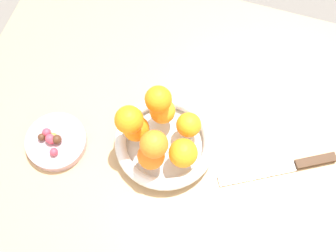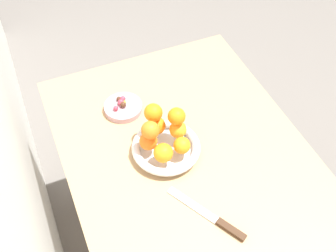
% 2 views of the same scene
% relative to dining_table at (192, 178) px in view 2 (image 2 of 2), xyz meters
% --- Properties ---
extents(dining_table, '(1.10, 0.76, 0.74)m').
position_rel_dining_table_xyz_m(dining_table, '(0.00, 0.00, 0.00)').
color(dining_table, tan).
rests_on(dining_table, ground_plane).
extents(fruit_bowl, '(0.22, 0.22, 0.04)m').
position_rel_dining_table_xyz_m(fruit_bowl, '(0.07, 0.06, 0.11)').
color(fruit_bowl, silver).
rests_on(fruit_bowl, dining_table).
extents(candy_dish, '(0.13, 0.13, 0.02)m').
position_rel_dining_table_xyz_m(candy_dish, '(0.30, 0.13, 0.10)').
color(candy_dish, '#B28C99').
rests_on(candy_dish, dining_table).
extents(orange_0, '(0.06, 0.06, 0.06)m').
position_rel_dining_table_xyz_m(orange_0, '(0.08, 0.11, 0.16)').
color(orange_0, orange).
rests_on(orange_0, fruit_bowl).
extents(orange_1, '(0.06, 0.06, 0.06)m').
position_rel_dining_table_xyz_m(orange_1, '(0.02, 0.09, 0.16)').
color(orange_1, orange).
rests_on(orange_1, fruit_bowl).
extents(orange_2, '(0.05, 0.05, 0.05)m').
position_rel_dining_table_xyz_m(orange_2, '(0.03, 0.03, 0.15)').
color(orange_2, orange).
rests_on(orange_2, fruit_bowl).
extents(orange_3, '(0.06, 0.06, 0.06)m').
position_rel_dining_table_xyz_m(orange_3, '(0.09, 0.01, 0.16)').
color(orange_3, orange).
rests_on(orange_3, fruit_bowl).
extents(orange_4, '(0.06, 0.06, 0.06)m').
position_rel_dining_table_xyz_m(orange_4, '(0.13, 0.07, 0.16)').
color(orange_4, orange).
rests_on(orange_4, fruit_bowl).
extents(orange_5, '(0.06, 0.06, 0.06)m').
position_rel_dining_table_xyz_m(orange_5, '(0.08, 0.11, 0.21)').
color(orange_5, orange).
rests_on(orange_5, orange_0).
extents(orange_6, '(0.06, 0.06, 0.06)m').
position_rel_dining_table_xyz_m(orange_6, '(0.10, 0.01, 0.21)').
color(orange_6, orange).
rests_on(orange_6, orange_3).
extents(orange_7, '(0.06, 0.06, 0.06)m').
position_rel_dining_table_xyz_m(orange_7, '(0.14, 0.08, 0.21)').
color(orange_7, orange).
rests_on(orange_7, orange_4).
extents(candy_ball_0, '(0.02, 0.02, 0.02)m').
position_rel_dining_table_xyz_m(candy_ball_0, '(0.33, 0.13, 0.12)').
color(candy_ball_0, '#472819').
rests_on(candy_ball_0, candy_dish).
extents(candy_ball_1, '(0.02, 0.02, 0.02)m').
position_rel_dining_table_xyz_m(candy_ball_1, '(0.29, 0.16, 0.12)').
color(candy_ball_1, '#C6384C').
rests_on(candy_ball_1, candy_dish).
extents(candy_ball_2, '(0.01, 0.01, 0.01)m').
position_rel_dining_table_xyz_m(candy_ball_2, '(0.30, 0.12, 0.12)').
color(candy_ball_2, gold).
rests_on(candy_ball_2, candy_dish).
extents(candy_ball_3, '(0.02, 0.02, 0.02)m').
position_rel_dining_table_xyz_m(candy_ball_3, '(0.30, 0.13, 0.12)').
color(candy_ball_3, '#C6384C').
rests_on(candy_ball_3, candy_dish).
extents(candy_ball_4, '(0.02, 0.02, 0.02)m').
position_rel_dining_table_xyz_m(candy_ball_4, '(0.32, 0.12, 0.12)').
color(candy_ball_4, '#4C9947').
rests_on(candy_ball_4, candy_dish).
extents(candy_ball_5, '(0.02, 0.02, 0.02)m').
position_rel_dining_table_xyz_m(candy_ball_5, '(0.31, 0.13, 0.12)').
color(candy_ball_5, '#C6384C').
rests_on(candy_ball_5, candy_dish).
extents(candy_ball_6, '(0.02, 0.02, 0.02)m').
position_rel_dining_table_xyz_m(candy_ball_6, '(0.32, 0.12, 0.12)').
color(candy_ball_6, '#C6384C').
rests_on(candy_ball_6, candy_dish).
extents(candy_ball_7, '(0.02, 0.02, 0.02)m').
position_rel_dining_table_xyz_m(candy_ball_7, '(0.29, 0.13, 0.12)').
color(candy_ball_7, '#472819').
rests_on(candy_ball_7, candy_dish).
extents(knife, '(0.24, 0.15, 0.01)m').
position_rel_dining_table_xyz_m(knife, '(-0.20, 0.03, 0.09)').
color(knife, '#3F2819').
rests_on(knife, dining_table).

